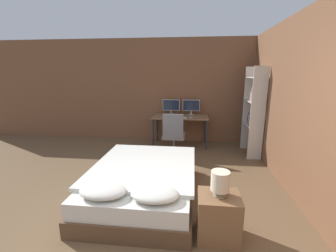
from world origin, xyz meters
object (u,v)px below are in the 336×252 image
(computer_mouse, at_px, (191,118))
(bookshelf, at_px, (254,109))
(monitor_right, at_px, (191,106))
(office_chair, at_px, (174,138))
(bed, at_px, (143,182))
(monitor_left, at_px, (171,106))
(desk, at_px, (180,120))
(nightstand, at_px, (218,217))
(bedside_lamp, at_px, (220,181))
(keyboard, at_px, (180,118))

(computer_mouse, relative_size, bookshelf, 0.04)
(monitor_right, height_order, office_chair, monitor_right)
(bed, xyz_separation_m, computer_mouse, (0.64, 2.37, 0.53))
(monitor_left, bearing_deg, bed, -92.46)
(desk, bearing_deg, bed, -98.38)
(monitor_left, bearing_deg, bookshelf, -22.60)
(desk, distance_m, office_chair, 0.82)
(desk, bearing_deg, nightstand, -79.35)
(monitor_left, relative_size, computer_mouse, 6.39)
(nightstand, distance_m, office_chair, 2.68)
(nightstand, distance_m, bookshelf, 3.07)
(bedside_lamp, xyz_separation_m, desk, (-0.63, 3.34, -0.03))
(keyboard, height_order, office_chair, office_chair)
(nightstand, bearing_deg, keyboard, 101.44)
(bedside_lamp, xyz_separation_m, computer_mouse, (-0.37, 3.11, 0.08))
(office_chair, bearing_deg, keyboard, 79.10)
(monitor_left, height_order, monitor_right, same)
(monitor_right, height_order, keyboard, monitor_right)
(nightstand, xyz_separation_m, computer_mouse, (-0.37, 3.11, 0.51))
(monitor_left, height_order, office_chair, monitor_left)
(computer_mouse, xyz_separation_m, office_chair, (-0.36, -0.54, -0.38))
(monitor_right, xyz_separation_m, office_chair, (-0.37, -1.01, -0.58))
(monitor_right, bearing_deg, office_chair, -109.87)
(monitor_right, distance_m, computer_mouse, 0.52)
(bed, xyz_separation_m, monitor_right, (0.65, 2.85, 0.73))
(monitor_left, relative_size, keyboard, 1.31)
(bedside_lamp, height_order, monitor_right, monitor_right)
(computer_mouse, bearing_deg, monitor_right, 89.83)
(bed, height_order, monitor_right, monitor_right)
(nightstand, height_order, desk, desk)
(bed, height_order, bedside_lamp, bedside_lamp)
(bedside_lamp, bearing_deg, nightstand, 0.00)
(bed, height_order, desk, desk)
(nightstand, relative_size, desk, 0.37)
(monitor_right, xyz_separation_m, keyboard, (-0.26, -0.47, -0.22))
(nightstand, distance_m, bedside_lamp, 0.43)
(bedside_lamp, bearing_deg, bookshelf, 69.94)
(monitor_left, xyz_separation_m, office_chair, (0.16, -1.01, -0.58))
(keyboard, height_order, bookshelf, bookshelf)
(bed, relative_size, nightstand, 3.86)
(desk, bearing_deg, monitor_right, 42.36)
(computer_mouse, xyz_separation_m, bookshelf, (1.39, -0.32, 0.28))
(monitor_right, xyz_separation_m, computer_mouse, (-0.00, -0.47, -0.21))
(nightstand, distance_m, monitor_right, 3.67)
(nightstand, relative_size, keyboard, 1.53)
(computer_mouse, bearing_deg, office_chair, -124.16)
(nightstand, height_order, monitor_right, monitor_right)
(nightstand, relative_size, monitor_right, 1.17)
(computer_mouse, height_order, bookshelf, bookshelf)
(nightstand, relative_size, office_chair, 0.54)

